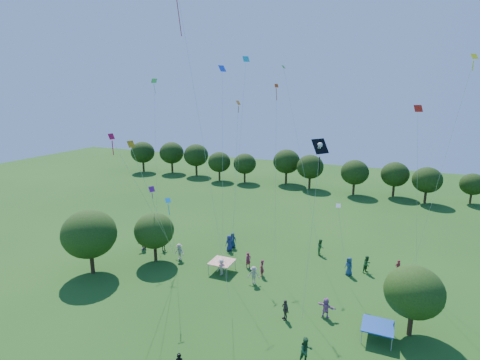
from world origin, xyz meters
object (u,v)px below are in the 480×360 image
at_px(tent_red_stripe, 222,262).
at_px(pirate_kite, 320,150).
at_px(red_high_kite, 187,48).
at_px(near_tree_north, 154,231).
at_px(near_tree_west, 89,234).
at_px(near_tree_east, 414,292).
at_px(tent_blue, 378,326).

xyz_separation_m(tent_red_stripe, pirate_kite, (10.11, -5.04, 12.57)).
bearing_deg(tent_red_stripe, red_high_kite, -114.53).
relative_size(near_tree_north, tent_red_stripe, 2.39).
xyz_separation_m(tent_red_stripe, red_high_kite, (-1.41, -3.09, 19.92)).
relative_size(near_tree_west, near_tree_north, 1.23).
distance_m(near_tree_north, near_tree_east, 24.79).
distance_m(near_tree_west, tent_blue, 26.75).
distance_m(near_tree_north, tent_blue, 22.99).
xyz_separation_m(near_tree_north, red_high_kite, (6.13, -2.52, 17.57)).
height_order(near_tree_west, pirate_kite, pirate_kite).
height_order(near_tree_north, tent_blue, near_tree_north).
distance_m(tent_red_stripe, tent_blue, 15.70).
height_order(near_tree_west, tent_red_stripe, near_tree_west).
bearing_deg(tent_red_stripe, near_tree_north, -175.65).
distance_m(near_tree_east, red_high_kite, 25.43).
relative_size(near_tree_north, tent_blue, 2.39).
bearing_deg(near_tree_north, near_tree_west, -131.23).
height_order(near_tree_west, tent_blue, near_tree_west).
xyz_separation_m(near_tree_west, tent_red_stripe, (11.66, 5.28, -3.06)).
bearing_deg(near_tree_west, near_tree_north, 48.77).
relative_size(tent_blue, pirate_kite, 0.17).
relative_size(near_tree_east, tent_blue, 2.45).
distance_m(near_tree_north, pirate_kite, 20.87).
height_order(pirate_kite, red_high_kite, red_high_kite).
relative_size(near_tree_north, near_tree_east, 0.98).
xyz_separation_m(near_tree_west, red_high_kite, (10.25, 2.19, 16.86)).
height_order(tent_blue, pirate_kite, pirate_kite).
relative_size(near_tree_west, tent_red_stripe, 2.93).
xyz_separation_m(near_tree_north, tent_red_stripe, (7.54, 0.57, -2.35)).
height_order(near_tree_north, pirate_kite, pirate_kite).
distance_m(near_tree_north, red_high_kite, 18.78).
distance_m(pirate_kite, red_high_kite, 13.81).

